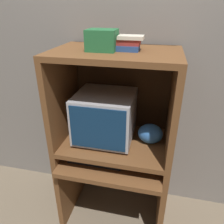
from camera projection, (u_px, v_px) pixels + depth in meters
name	position (u px, v px, depth m)	size (l,w,h in m)	color
wall_back	(124.00, 62.00, 1.73)	(6.00, 0.06, 2.60)	gray
desk_base	(114.00, 179.00, 1.80)	(0.83, 0.61, 0.66)	brown
desk_monitor_shelf	(115.00, 143.00, 1.69)	(0.83, 0.55, 0.12)	brown
hutch_upper	(116.00, 85.00, 1.51)	(0.83, 0.55, 0.67)	brown
crt_monitor	(105.00, 116.00, 1.62)	(0.42, 0.41, 0.36)	#B2B2B7
keyboard	(96.00, 160.00, 1.63)	(0.40, 0.13, 0.03)	black
mouse	(132.00, 165.00, 1.57)	(0.06, 0.04, 0.03)	#B7B7B7
snack_bag	(150.00, 134.00, 1.62)	(0.18, 0.14, 0.15)	#336BB7
book_stack	(129.00, 43.00, 1.34)	(0.17, 0.12, 0.09)	navy
storage_box	(102.00, 40.00, 1.33)	(0.18, 0.15, 0.13)	#236638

